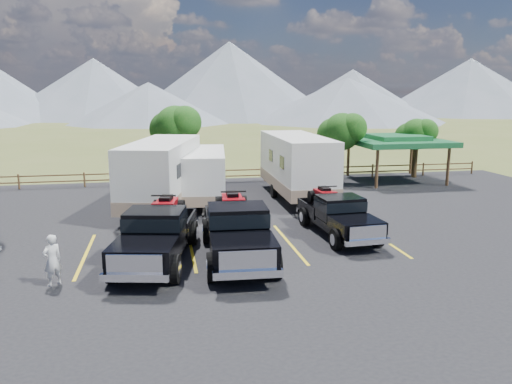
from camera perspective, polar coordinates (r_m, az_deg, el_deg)
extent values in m
plane|color=#515C27|center=(16.49, 0.56, -10.45)|extent=(320.00, 320.00, 0.00)
cube|color=black|center=(19.25, -1.22, -7.13)|extent=(44.00, 34.00, 0.04)
cube|color=gold|center=(20.17, -18.90, -6.82)|extent=(0.12, 5.50, 0.01)
cube|color=gold|center=(19.98, -7.41, -6.46)|extent=(0.12, 5.50, 0.01)
cube|color=gold|center=(20.58, 3.83, -5.85)|extent=(0.12, 5.50, 0.01)
cube|color=gold|center=(21.90, 14.05, -5.11)|extent=(0.12, 5.50, 0.01)
cylinder|color=black|center=(34.52, 9.68, 3.34)|extent=(0.39, 0.39, 2.80)
sphere|color=#174E13|center=(34.29, 9.80, 6.82)|extent=(2.52, 2.52, 2.52)
sphere|color=#174E13|center=(34.05, 10.94, 7.20)|extent=(1.98, 1.98, 1.98)
sphere|color=#174E13|center=(34.50, 8.77, 6.58)|extent=(2.16, 2.16, 2.16)
cylinder|color=black|center=(37.92, 17.69, 3.46)|extent=(0.38, 0.38, 2.52)
sphere|color=#174E13|center=(37.73, 17.86, 6.31)|extent=(2.24, 2.24, 2.24)
sphere|color=#174E13|center=(37.59, 18.82, 6.60)|extent=(1.76, 1.76, 1.76)
sphere|color=#174E13|center=(37.84, 16.99, 6.13)|extent=(1.92, 1.92, 1.92)
cylinder|color=black|center=(34.32, -9.04, 3.55)|extent=(0.41, 0.41, 3.08)
sphere|color=#174E13|center=(34.09, -9.16, 7.40)|extent=(2.80, 2.80, 2.80)
sphere|color=#174E13|center=(33.60, -8.12, 7.89)|extent=(2.20, 2.20, 2.20)
sphere|color=#174E13|center=(34.53, -10.11, 7.09)|extent=(2.40, 2.40, 2.40)
cylinder|color=brown|center=(35.13, -25.48, 1.04)|extent=(0.12, 0.12, 1.00)
cylinder|color=brown|center=(34.33, -19.02, 1.32)|extent=(0.12, 0.12, 1.00)
cylinder|color=brown|center=(33.98, -12.33, 1.58)|extent=(0.12, 0.12, 1.00)
cylinder|color=brown|center=(34.11, -5.60, 1.82)|extent=(0.12, 0.12, 1.00)
cylinder|color=brown|center=(34.69, 0.99, 2.04)|extent=(0.12, 0.12, 1.00)
cylinder|color=brown|center=(35.72, 7.29, 2.22)|extent=(0.12, 0.12, 1.00)
cylinder|color=brown|center=(37.15, 13.17, 2.36)|extent=(0.12, 0.12, 1.00)
cylinder|color=brown|center=(38.94, 18.57, 2.47)|extent=(0.12, 0.12, 1.00)
cylinder|color=brown|center=(41.05, 23.45, 2.55)|extent=(0.12, 0.12, 1.00)
cube|color=brown|center=(34.35, -2.27, 1.85)|extent=(36.00, 0.06, 0.08)
cube|color=brown|center=(34.29, -2.28, 2.51)|extent=(36.00, 0.06, 0.08)
cylinder|color=brown|center=(32.82, 13.65, 2.59)|extent=(0.20, 0.20, 2.60)
cylinder|color=brown|center=(37.37, 10.50, 3.76)|extent=(0.20, 0.20, 2.60)
cylinder|color=brown|center=(35.17, 21.10, 2.72)|extent=(0.20, 0.20, 2.60)
cylinder|color=brown|center=(39.46, 17.30, 3.84)|extent=(0.20, 0.20, 2.60)
cube|color=#1C6335|center=(35.95, 15.77, 5.56)|extent=(6.20, 6.20, 0.35)
cube|color=#1C6335|center=(35.93, 15.79, 6.04)|extent=(3.50, 3.50, 0.35)
cone|color=slate|center=(127.88, -17.93, 11.23)|extent=(44.00, 44.00, 14.00)
cone|color=slate|center=(124.21, -3.04, 12.69)|extent=(52.00, 52.00, 18.00)
cone|color=slate|center=(138.73, 10.94, 11.13)|extent=(40.00, 40.00, 12.00)
cone|color=slate|center=(150.07, 23.19, 11.01)|extent=(50.00, 50.00, 15.00)
cone|color=slate|center=(102.04, -12.14, 9.94)|extent=(32.00, 32.00, 8.00)
cone|color=slate|center=(106.07, 10.33, 10.32)|extent=(40.00, 40.00, 9.00)
cube|color=black|center=(18.56, -11.24, -5.83)|extent=(3.16, 6.34, 0.38)
cube|color=black|center=(16.54, -12.78, -6.60)|extent=(2.39, 2.30, 0.53)
cube|color=black|center=(18.23, -11.42, -3.64)|extent=(2.30, 2.04, 1.06)
cube|color=black|center=(18.19, -11.44, -3.16)|extent=(2.35, 2.11, 0.48)
cube|color=black|center=(20.28, -10.15, -3.45)|extent=(2.53, 2.92, 0.59)
cube|color=white|center=(15.56, -13.71, -8.01)|extent=(1.69, 0.43, 0.59)
cube|color=white|center=(15.64, -13.70, -9.49)|extent=(2.08, 0.62, 0.23)
cube|color=white|center=(21.58, -9.47, -3.50)|extent=(2.08, 0.59, 0.23)
cylinder|color=black|center=(16.93, -16.07, -8.44)|extent=(0.51, 1.00, 0.96)
cylinder|color=black|center=(16.47, -9.31, -8.70)|extent=(0.51, 1.00, 0.96)
cylinder|color=black|center=(20.80, -12.71, -4.56)|extent=(0.51, 1.00, 0.96)
cylinder|color=black|center=(20.42, -7.23, -4.66)|extent=(0.51, 1.00, 0.96)
cube|color=maroon|center=(20.11, -10.22, -1.47)|extent=(1.01, 1.51, 0.37)
cube|color=black|center=(20.05, -10.24, -0.72)|extent=(0.58, 0.87, 0.19)
cube|color=maroon|center=(19.53, -10.56, -1.54)|extent=(0.91, 0.54, 0.23)
cylinder|color=black|center=(19.55, -10.53, -0.41)|extent=(0.95, 0.26, 0.06)
cylinder|color=black|center=(19.70, -11.89, -2.44)|extent=(0.39, 0.64, 0.60)
cylinder|color=black|center=(19.51, -9.14, -2.47)|extent=(0.39, 0.64, 0.60)
cylinder|color=black|center=(20.81, -11.18, -1.67)|extent=(0.39, 0.64, 0.60)
cylinder|color=black|center=(20.63, -8.58, -1.69)|extent=(0.39, 0.64, 0.60)
cube|color=black|center=(18.50, -2.14, -5.57)|extent=(2.38, 6.42, 0.40)
cube|color=black|center=(16.36, -1.41, -6.36)|extent=(2.23, 2.11, 0.55)
cube|color=black|center=(18.16, -2.12, -3.29)|extent=(2.17, 1.84, 1.11)
cube|color=black|center=(18.12, -2.12, -2.78)|extent=(2.22, 1.91, 0.50)
cube|color=black|center=(20.33, -2.70, -3.12)|extent=(2.27, 2.77, 0.61)
cube|color=white|center=(15.31, -0.94, -7.83)|extent=(1.78, 0.18, 0.61)
cube|color=white|center=(15.39, -0.91, -9.39)|extent=(2.18, 0.32, 0.24)
cube|color=white|center=(21.71, -3.00, -3.20)|extent=(2.18, 0.29, 0.24)
cylinder|color=black|center=(16.42, -5.03, -8.58)|extent=(0.39, 1.01, 1.00)
cylinder|color=black|center=(16.63, 2.23, -8.28)|extent=(0.39, 1.01, 1.00)
cylinder|color=black|center=(20.60, -5.63, -4.43)|extent=(0.39, 1.01, 1.00)
cylinder|color=black|center=(20.77, 0.13, -4.24)|extent=(0.39, 1.01, 1.00)
cube|color=maroon|center=(20.16, -2.72, -1.07)|extent=(0.85, 1.48, 0.39)
cube|color=black|center=(20.10, -2.73, -0.29)|extent=(0.49, 0.85, 0.20)
cube|color=maroon|center=(19.54, -2.57, -1.13)|extent=(0.91, 0.44, 0.24)
cylinder|color=black|center=(19.57, -2.61, 0.05)|extent=(1.00, 0.12, 0.07)
cylinder|color=black|center=(19.58, -4.01, -2.12)|extent=(0.32, 0.64, 0.62)
cylinder|color=black|center=(19.66, -1.11, -2.03)|extent=(0.32, 0.64, 0.62)
cylinder|color=black|center=(20.76, -4.24, -1.34)|extent=(0.32, 0.64, 0.62)
cylinder|color=black|center=(20.85, -1.50, -1.26)|extent=(0.32, 0.64, 0.62)
cube|color=black|center=(21.77, 9.39, -3.40)|extent=(2.02, 5.45, 0.34)
cube|color=black|center=(20.09, 11.45, -3.70)|extent=(1.90, 1.79, 0.47)
cube|color=black|center=(21.51, 9.56, -1.73)|extent=(1.85, 1.56, 0.94)
cube|color=black|center=(21.48, 9.58, -1.36)|extent=(1.89, 1.62, 0.42)
cube|color=black|center=(23.23, 7.77, -1.76)|extent=(1.93, 2.35, 0.52)
cube|color=white|center=(19.28, 12.66, -4.54)|extent=(1.51, 0.16, 0.52)
cube|color=white|center=(19.33, 12.69, -5.61)|extent=(1.85, 0.27, 0.21)
cube|color=white|center=(24.32, 6.77, -1.90)|extent=(1.85, 0.25, 0.21)
cylinder|color=black|center=(19.83, 9.14, -5.37)|extent=(0.33, 0.86, 0.85)
cylinder|color=black|center=(20.57, 13.70, -4.95)|extent=(0.33, 0.86, 0.85)
cylinder|color=black|center=(23.18, 5.55, -2.83)|extent=(0.33, 0.86, 0.85)
cylinder|color=black|center=(23.81, 9.57, -2.55)|extent=(0.33, 0.86, 0.85)
cube|color=maroon|center=(23.09, 7.81, -0.23)|extent=(0.72, 1.26, 0.33)
cube|color=black|center=(23.05, 7.82, 0.35)|extent=(0.41, 0.73, 0.17)
cube|color=maroon|center=(22.60, 8.30, -0.25)|extent=(0.77, 0.37, 0.21)
cylinder|color=black|center=(22.63, 8.23, 0.62)|extent=(0.85, 0.10, 0.06)
cylinder|color=black|center=(22.51, 7.28, -1.01)|extent=(0.27, 0.54, 0.53)
cylinder|color=black|center=(22.82, 9.26, -0.89)|extent=(0.27, 0.54, 0.53)
cylinder|color=black|center=(23.45, 6.37, -0.48)|extent=(0.27, 0.54, 0.53)
cylinder|color=black|center=(23.76, 8.29, -0.38)|extent=(0.27, 0.54, 0.53)
cube|color=white|center=(26.39, -10.71, 2.49)|extent=(4.56, 8.70, 2.99)
cube|color=gray|center=(26.59, -10.62, 0.02)|extent=(4.59, 8.74, 0.66)
cube|color=black|center=(24.73, -14.88, 2.42)|extent=(0.26, 0.97, 0.66)
cube|color=black|center=(24.05, -8.77, 2.43)|extent=(0.26, 0.97, 0.66)
cylinder|color=black|center=(27.33, -12.96, -0.96)|extent=(0.45, 0.82, 0.77)
cylinder|color=black|center=(26.76, -7.81, -1.03)|extent=(0.45, 0.82, 0.77)
cube|color=black|center=(21.84, -13.70, -3.64)|extent=(0.60, 1.97, 0.11)
cube|color=white|center=(27.80, -5.85, 2.24)|extent=(2.90, 6.92, 2.42)
cube|color=gray|center=(27.97, -5.81, 0.34)|extent=(2.92, 6.96, 0.54)
cube|color=black|center=(26.16, -8.33, 2.14)|extent=(0.11, 0.80, 0.54)
cube|color=black|center=(26.10, -3.56, 2.22)|extent=(0.11, 0.80, 0.54)
cylinder|color=black|center=(28.36, -7.82, -0.48)|extent=(0.29, 0.65, 0.63)
cylinder|color=black|center=(28.31, -3.73, -0.42)|extent=(0.29, 0.65, 0.63)
cube|color=black|center=(23.96, -6.03, -2.30)|extent=(0.29, 1.61, 0.09)
cube|color=white|center=(28.90, 4.66, 3.45)|extent=(2.81, 8.42, 3.01)
cube|color=gray|center=(29.09, 4.62, 1.16)|extent=(2.84, 8.46, 0.67)
cube|color=black|center=(26.53, 2.97, 3.42)|extent=(0.04, 1.01, 0.67)
cube|color=black|center=(27.25, 8.53, 3.52)|extent=(0.04, 1.01, 0.67)
cylinder|color=black|center=(29.22, 2.05, 0.13)|extent=(0.29, 0.79, 0.78)
cylinder|color=black|center=(29.84, 6.78, 0.29)|extent=(0.29, 0.79, 0.78)
cube|color=black|center=(24.28, 7.67, -1.90)|extent=(0.17, 2.01, 0.11)
imported|color=silver|center=(17.24, -22.26, -7.22)|extent=(0.73, 0.70, 1.69)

